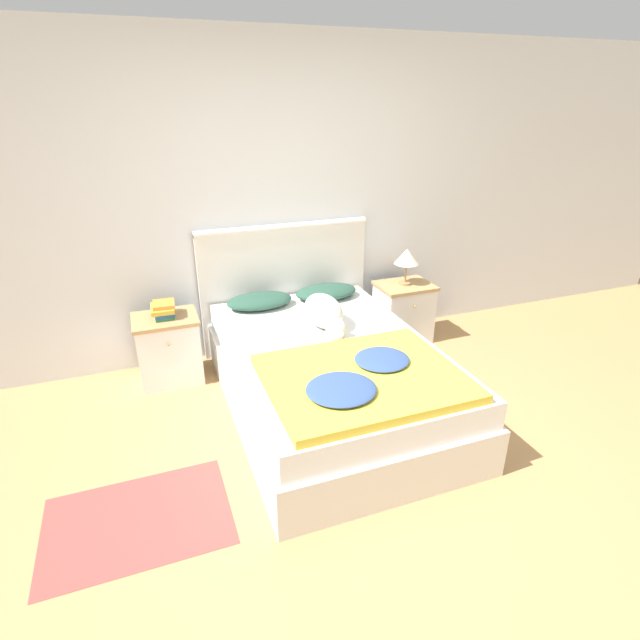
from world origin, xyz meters
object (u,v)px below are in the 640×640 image
(bed, at_px, (330,377))
(nightstand_left, at_px, (169,349))
(pillow_left, at_px, (260,301))
(pillow_right, at_px, (326,292))
(nightstand_right, at_px, (403,312))
(dog, at_px, (325,313))
(table_lamp, at_px, (407,258))
(book_stack, at_px, (163,309))

(bed, relative_size, nightstand_left, 3.85)
(pillow_left, bearing_deg, pillow_right, 0.00)
(nightstand_right, xyz_separation_m, dog, (-0.96, -0.50, 0.34))
(pillow_left, height_order, table_lamp, table_lamp)
(dog, xyz_separation_m, table_lamp, (0.96, 0.51, 0.17))
(dog, height_order, table_lamp, table_lamp)
(pillow_left, bearing_deg, nightstand_left, -178.12)
(pillow_right, bearing_deg, table_lamp, -1.31)
(bed, distance_m, book_stack, 1.37)
(pillow_left, distance_m, pillow_right, 0.58)
(nightstand_left, distance_m, dog, 1.27)
(pillow_left, relative_size, dog, 0.83)
(bed, relative_size, book_stack, 9.13)
(nightstand_right, distance_m, table_lamp, 0.52)
(nightstand_left, relative_size, book_stack, 2.37)
(nightstand_right, distance_m, pillow_right, 0.80)
(pillow_right, relative_size, table_lamp, 1.64)
(book_stack, bearing_deg, pillow_left, 0.63)
(table_lamp, bearing_deg, pillow_right, 178.69)
(bed, height_order, dog, dog)
(dog, distance_m, table_lamp, 1.10)
(bed, bearing_deg, table_lamp, 38.15)
(pillow_left, bearing_deg, book_stack, -179.37)
(nightstand_right, xyz_separation_m, pillow_left, (-1.33, 0.02, 0.29))
(nightstand_right, bearing_deg, nightstand_left, 180.00)
(bed, distance_m, pillow_right, 0.94)
(pillow_right, bearing_deg, dog, -112.09)
(nightstand_left, xyz_separation_m, table_lamp, (2.08, 0.01, 0.52))
(nightstand_left, bearing_deg, book_stack, 91.39)
(bed, bearing_deg, dog, 76.17)
(nightstand_right, bearing_deg, bed, -142.10)
(pillow_left, height_order, pillow_right, same)
(table_lamp, bearing_deg, book_stack, 179.75)
(pillow_right, distance_m, book_stack, 1.33)
(pillow_left, distance_m, book_stack, 0.75)
(nightstand_left, bearing_deg, nightstand_right, 0.00)
(nightstand_left, height_order, nightstand_right, same)
(pillow_right, bearing_deg, book_stack, -179.65)
(nightstand_left, height_order, book_stack, book_stack)
(nightstand_right, bearing_deg, pillow_right, 178.12)
(dog, bearing_deg, pillow_right, 67.91)
(bed, xyz_separation_m, pillow_left, (-0.29, 0.83, 0.31))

